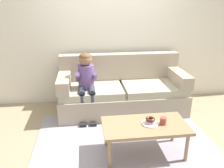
# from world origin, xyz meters

# --- Properties ---
(ground) EXTENTS (10.00, 10.00, 0.00)m
(ground) POSITION_xyz_m (0.00, 0.00, 0.00)
(ground) COLOR #9E896B
(wall_back) EXTENTS (8.00, 0.10, 2.80)m
(wall_back) POSITION_xyz_m (0.00, 1.40, 1.40)
(wall_back) COLOR silver
(wall_back) RESTS_ON ground
(area_rug) EXTENTS (2.46, 2.03, 0.01)m
(area_rug) POSITION_xyz_m (0.00, -0.25, 0.01)
(area_rug) COLOR #9993A3
(area_rug) RESTS_ON ground
(couch) EXTENTS (2.18, 0.90, 0.97)m
(couch) POSITION_xyz_m (0.14, 0.85, 0.35)
(couch) COLOR tan
(couch) RESTS_ON ground
(coffee_table) EXTENTS (1.06, 0.55, 0.43)m
(coffee_table) POSITION_xyz_m (0.21, -0.45, 0.39)
(coffee_table) COLOR #937551
(coffee_table) RESTS_ON ground
(person_child) EXTENTS (0.34, 0.58, 1.10)m
(person_child) POSITION_xyz_m (-0.49, 0.64, 0.67)
(person_child) COLOR #664C84
(person_child) RESTS_ON ground
(plate) EXTENTS (0.21, 0.21, 0.01)m
(plate) POSITION_xyz_m (0.27, -0.45, 0.44)
(plate) COLOR white
(plate) RESTS_ON coffee_table
(donut) EXTENTS (0.16, 0.16, 0.04)m
(donut) POSITION_xyz_m (0.27, -0.45, 0.46)
(donut) COLOR pink
(donut) RESTS_ON plate
(donut_second) EXTENTS (0.15, 0.15, 0.04)m
(donut_second) POSITION_xyz_m (0.27, -0.45, 0.50)
(donut_second) COLOR #422619
(donut_second) RESTS_ON donut
(mug) EXTENTS (0.08, 0.08, 0.09)m
(mug) POSITION_xyz_m (0.43, -0.48, 0.48)
(mug) COLOR #993D38
(mug) RESTS_ON coffee_table
(toy_controller) EXTENTS (0.23, 0.09, 0.05)m
(toy_controller) POSITION_xyz_m (0.70, 0.02, 0.03)
(toy_controller) COLOR #339E56
(toy_controller) RESTS_ON ground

